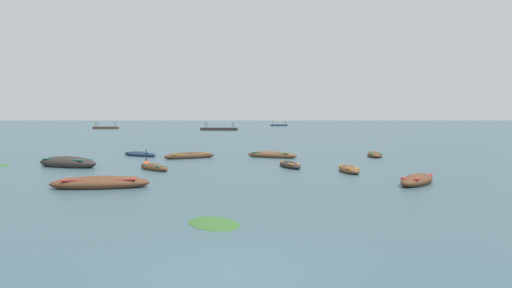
{
  "coord_description": "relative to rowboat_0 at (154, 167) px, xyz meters",
  "views": [
    {
      "loc": [
        0.1,
        -9.59,
        3.06
      ],
      "look_at": [
        2.55,
        38.55,
        0.63
      ],
      "focal_mm": 34.9,
      "sensor_mm": 36.0,
      "label": 1
    }
  ],
  "objects": [
    {
      "name": "mountain_2",
      "position": [
        -150.57,
        2582.16,
        212.9
      ],
      "size": [
        1129.59,
        1129.59,
        426.11
      ],
      "primitive_type": "cone",
      "color": "slate",
      "rests_on": "ground"
    },
    {
      "name": "rowboat_9",
      "position": [
        -5.78,
        2.12,
        0.11
      ],
      "size": [
        4.64,
        3.32,
        0.86
      ],
      "color": "#2D2826",
      "rests_on": "ground"
    },
    {
      "name": "weed_patch_0",
      "position": [
        4.11,
        -15.57,
        -0.15
      ],
      "size": [
        2.11,
        2.55,
        0.14
      ],
      "primitive_type": "ellipsoid",
      "rotation": [
        0.0,
        0.0,
        1.94
      ],
      "color": "#38662D",
      "rests_on": "ground"
    },
    {
      "name": "rowboat_7",
      "position": [
        16.3,
        9.73,
        0.01
      ],
      "size": [
        1.78,
        3.81,
        0.52
      ],
      "color": "brown",
      "rests_on": "ground"
    },
    {
      "name": "ferry_0",
      "position": [
        -33.38,
        123.18,
        0.29
      ],
      "size": [
        7.32,
        2.82,
        2.54
      ],
      "color": "#4C3323",
      "rests_on": "ground"
    },
    {
      "name": "rowboat_11",
      "position": [
        8.33,
        1.1,
        0.0
      ],
      "size": [
        1.52,
        3.28,
        0.49
      ],
      "color": "#2D2826",
      "rests_on": "ground"
    },
    {
      "name": "rowboat_5",
      "position": [
        -2.85,
        11.18,
        0.0
      ],
      "size": [
        3.44,
        2.96,
        0.49
      ],
      "color": "navy",
      "rests_on": "ground"
    },
    {
      "name": "rowboat_2",
      "position": [
        13.33,
        -7.26,
        0.04
      ],
      "size": [
        2.95,
        3.35,
        0.61
      ],
      "color": "brown",
      "rests_on": "ground"
    },
    {
      "name": "rowboat_8",
      "position": [
        7.88,
        9.25,
        0.05
      ],
      "size": [
        4.35,
        3.45,
        0.64
      ],
      "color": "brown",
      "rests_on": "ground"
    },
    {
      "name": "rowboat_4",
      "position": [
        -1.19,
        -7.73,
        0.05
      ],
      "size": [
        4.45,
        1.92,
        0.67
      ],
      "color": "brown",
      "rests_on": "ground"
    },
    {
      "name": "ferry_2",
      "position": [
        1.54,
        103.11,
        0.29
      ],
      "size": [
        10.04,
        4.92,
        2.54
      ],
      "color": "#2D2826",
      "rests_on": "ground"
    },
    {
      "name": "ground_plane",
      "position": [
        4.51,
        1479.59,
        -0.15
      ],
      "size": [
        6000.0,
        6000.0,
        0.0
      ],
      "primitive_type": "plane",
      "color": "#385660"
    },
    {
      "name": "mountain_1",
      "position": [
        -1034.43,
        2604.45,
        291.83
      ],
      "size": [
        1532.36,
        1532.36,
        583.97
      ],
      "primitive_type": "cone",
      "color": "slate",
      "rests_on": "ground"
    },
    {
      "name": "mountain_3",
      "position": [
        1125.84,
        2150.24,
        197.93
      ],
      "size": [
        1291.89,
        1291.89,
        396.16
      ],
      "primitive_type": "cone",
      "color": "slate",
      "rests_on": "ground"
    },
    {
      "name": "ferry_1",
      "position": [
        25.17,
        181.31,
        0.3
      ],
      "size": [
        7.34,
        2.58,
        2.54
      ],
      "color": "navy",
      "rests_on": "ground"
    },
    {
      "name": "mooring_buoy",
      "position": [
        -0.82,
        2.12,
        -0.04
      ],
      "size": [
        0.52,
        0.52,
        1.23
      ],
      "color": "#DB4C1E",
      "rests_on": "ground"
    },
    {
      "name": "rowboat_6",
      "position": [
        1.41,
        8.74,
        0.04
      ],
      "size": [
        4.2,
        2.96,
        0.61
      ],
      "color": "#4C3323",
      "rests_on": "ground"
    },
    {
      "name": "rowboat_10",
      "position": [
        11.39,
        -1.88,
        0.01
      ],
      "size": [
        0.99,
        3.1,
        0.51
      ],
      "color": "brown",
      "rests_on": "ground"
    },
    {
      "name": "rowboat_0",
      "position": [
        0.0,
        0.0,
        0.0
      ],
      "size": [
        2.48,
        3.03,
        0.48
      ],
      "color": "brown",
      "rests_on": "ground"
    }
  ]
}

